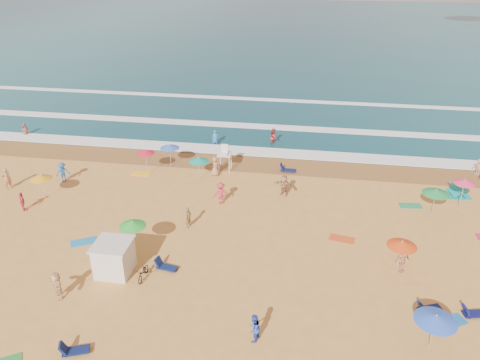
# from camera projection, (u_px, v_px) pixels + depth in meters

# --- Properties ---
(ground) EXTENTS (220.00, 220.00, 0.00)m
(ground) POSITION_uv_depth(u_px,v_px,m) (189.00, 235.00, 32.47)
(ground) COLOR gold
(ground) RESTS_ON ground
(ocean) EXTENTS (220.00, 140.00, 0.18)m
(ocean) POSITION_uv_depth(u_px,v_px,m) (282.00, 33.00, 106.50)
(ocean) COLOR #0C4756
(ocean) RESTS_ON ground
(wet_sand) EXTENTS (220.00, 220.00, 0.00)m
(wet_sand) POSITION_uv_depth(u_px,v_px,m) (223.00, 161.00, 43.48)
(wet_sand) COLOR olive
(wet_sand) RESTS_ON ground
(surf_foam) EXTENTS (200.00, 18.70, 0.05)m
(surf_foam) POSITION_uv_depth(u_px,v_px,m) (238.00, 127.00, 51.21)
(surf_foam) COLOR white
(surf_foam) RESTS_ON ground
(cabana) EXTENTS (2.00, 2.00, 2.00)m
(cabana) POSITION_uv_depth(u_px,v_px,m) (114.00, 259.00, 28.37)
(cabana) COLOR silver
(cabana) RESTS_ON ground
(cabana_roof) EXTENTS (2.20, 2.20, 0.12)m
(cabana_roof) POSITION_uv_depth(u_px,v_px,m) (112.00, 244.00, 27.89)
(cabana_roof) COLOR silver
(cabana_roof) RESTS_ON cabana
(bicycle) EXTENTS (0.59, 1.60, 0.84)m
(bicycle) POSITION_uv_depth(u_px,v_px,m) (143.00, 273.00, 28.11)
(bicycle) COLOR black
(bicycle) RESTS_ON ground
(lifeguard_stand) EXTENTS (1.20, 1.20, 2.10)m
(lifeguard_stand) POSITION_uv_depth(u_px,v_px,m) (225.00, 159.00, 41.34)
(lifeguard_stand) COLOR white
(lifeguard_stand) RESTS_ON ground
(beach_umbrellas) EXTENTS (57.75, 27.01, 0.79)m
(beach_umbrellas) POSITION_uv_depth(u_px,v_px,m) (204.00, 206.00, 31.92)
(beach_umbrellas) COLOR gold
(beach_umbrellas) RESTS_ON ground
(loungers) EXTENTS (39.23, 26.27, 0.34)m
(loungers) POSITION_uv_depth(u_px,v_px,m) (269.00, 284.00, 27.52)
(loungers) COLOR #0D1345
(loungers) RESTS_ON ground
(towels) EXTENTS (49.29, 22.27, 0.03)m
(towels) POSITION_uv_depth(u_px,v_px,m) (208.00, 259.00, 29.97)
(towels) COLOR red
(towels) RESTS_ON ground
(beachgoers) EXTENTS (49.14, 27.32, 2.10)m
(beachgoers) POSITION_uv_depth(u_px,v_px,m) (169.00, 193.00, 36.19)
(beachgoers) COLOR #A4714B
(beachgoers) RESTS_ON ground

